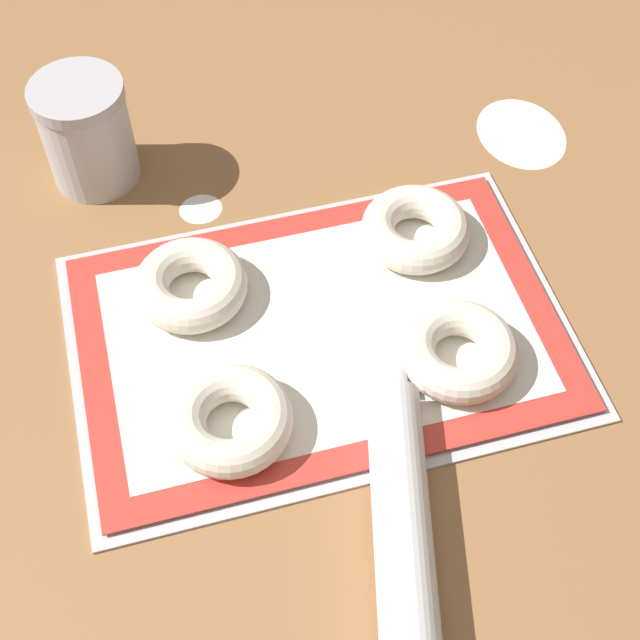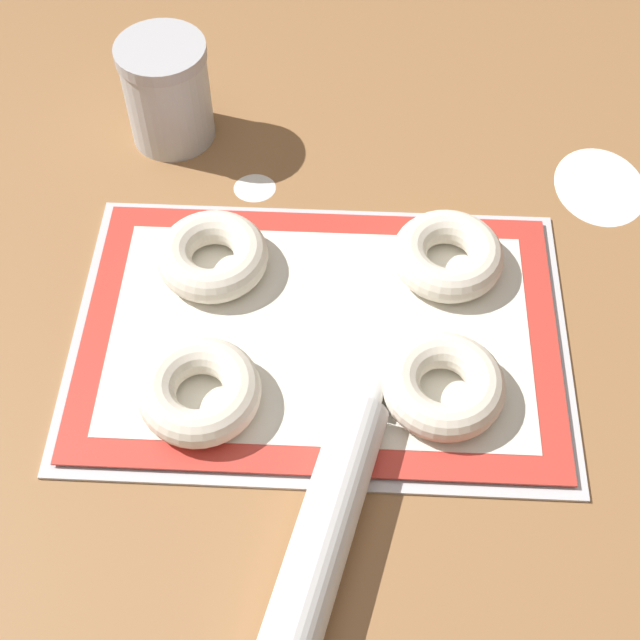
{
  "view_description": "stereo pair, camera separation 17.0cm",
  "coord_description": "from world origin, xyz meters",
  "px_view_note": "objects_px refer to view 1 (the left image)",
  "views": [
    {
      "loc": [
        -0.16,
        -0.55,
        0.8
      ],
      "look_at": [
        -0.01,
        -0.01,
        0.03
      ],
      "focal_mm": 50.0,
      "sensor_mm": 36.0,
      "label": 1
    },
    {
      "loc": [
        0.01,
        -0.57,
        0.8
      ],
      "look_at": [
        -0.01,
        -0.01,
        0.03
      ],
      "focal_mm": 50.0,
      "sensor_mm": 36.0,
      "label": 2
    }
  ],
  "objects_px": {
    "baking_tray": "(320,334)",
    "bagel_front_left": "(230,420)",
    "bagel_front_right": "(458,351)",
    "bagel_back_left": "(191,285)",
    "rolling_pin": "(407,524)",
    "bagel_back_right": "(415,229)",
    "flour_canister": "(87,133)"
  },
  "relations": [
    {
      "from": "flour_canister",
      "to": "rolling_pin",
      "type": "bearing_deg",
      "value": -68.18
    },
    {
      "from": "bagel_front_right",
      "to": "bagel_back_left",
      "type": "relative_size",
      "value": 1.0
    },
    {
      "from": "baking_tray",
      "to": "bagel_front_left",
      "type": "height_order",
      "value": "bagel_front_left"
    },
    {
      "from": "bagel_front_right",
      "to": "rolling_pin",
      "type": "xyz_separation_m",
      "value": [
        -0.11,
        -0.17,
        -0.0
      ]
    },
    {
      "from": "bagel_front_right",
      "to": "rolling_pin",
      "type": "distance_m",
      "value": 0.2
    },
    {
      "from": "bagel_back_right",
      "to": "rolling_pin",
      "type": "relative_size",
      "value": 0.33
    },
    {
      "from": "baking_tray",
      "to": "bagel_back_right",
      "type": "distance_m",
      "value": 0.17
    },
    {
      "from": "bagel_front_left",
      "to": "rolling_pin",
      "type": "bearing_deg",
      "value": -47.62
    },
    {
      "from": "bagel_back_right",
      "to": "bagel_front_left",
      "type": "bearing_deg",
      "value": -143.61
    },
    {
      "from": "flour_canister",
      "to": "rolling_pin",
      "type": "distance_m",
      "value": 0.6
    },
    {
      "from": "bagel_back_left",
      "to": "rolling_pin",
      "type": "xyz_separation_m",
      "value": [
        0.14,
        -0.32,
        -0.0
      ]
    },
    {
      "from": "bagel_back_right",
      "to": "rolling_pin",
      "type": "height_order",
      "value": "rolling_pin"
    },
    {
      "from": "bagel_back_right",
      "to": "flour_canister",
      "type": "bearing_deg",
      "value": 147.83
    },
    {
      "from": "bagel_front_left",
      "to": "bagel_back_left",
      "type": "xyz_separation_m",
      "value": [
        -0.01,
        0.18,
        0.0
      ]
    },
    {
      "from": "bagel_front_right",
      "to": "bagel_back_right",
      "type": "height_order",
      "value": "same"
    },
    {
      "from": "bagel_front_left",
      "to": "bagel_front_right",
      "type": "xyz_separation_m",
      "value": [
        0.25,
        0.02,
        0.0
      ]
    },
    {
      "from": "bagel_front_right",
      "to": "bagel_back_left",
      "type": "height_order",
      "value": "same"
    },
    {
      "from": "bagel_back_left",
      "to": "rolling_pin",
      "type": "height_order",
      "value": "rolling_pin"
    },
    {
      "from": "baking_tray",
      "to": "bagel_back_right",
      "type": "xyz_separation_m",
      "value": [
        0.14,
        0.1,
        0.03
      ]
    },
    {
      "from": "flour_canister",
      "to": "rolling_pin",
      "type": "relative_size",
      "value": 0.36
    },
    {
      "from": "bagel_back_right",
      "to": "rolling_pin",
      "type": "xyz_separation_m",
      "value": [
        -0.12,
        -0.34,
        -0.0
      ]
    },
    {
      "from": "bagel_front_left",
      "to": "bagel_front_right",
      "type": "relative_size",
      "value": 1.0
    },
    {
      "from": "baking_tray",
      "to": "flour_canister",
      "type": "distance_m",
      "value": 0.38
    },
    {
      "from": "bagel_back_right",
      "to": "bagel_back_left",
      "type": "bearing_deg",
      "value": -177.24
    },
    {
      "from": "bagel_front_right",
      "to": "bagel_back_right",
      "type": "bearing_deg",
      "value": 86.35
    },
    {
      "from": "baking_tray",
      "to": "flour_canister",
      "type": "bearing_deg",
      "value": 123.22
    },
    {
      "from": "bagel_front_left",
      "to": "bagel_back_left",
      "type": "distance_m",
      "value": 0.18
    },
    {
      "from": "baking_tray",
      "to": "bagel_front_left",
      "type": "bearing_deg",
      "value": -141.35
    },
    {
      "from": "rolling_pin",
      "to": "bagel_back_left",
      "type": "bearing_deg",
      "value": 113.65
    },
    {
      "from": "bagel_front_right",
      "to": "bagel_back_right",
      "type": "relative_size",
      "value": 1.0
    },
    {
      "from": "bagel_front_right",
      "to": "bagel_back_left",
      "type": "distance_m",
      "value": 0.3
    },
    {
      "from": "bagel_back_left",
      "to": "bagel_front_left",
      "type": "bearing_deg",
      "value": -87.66
    }
  ]
}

